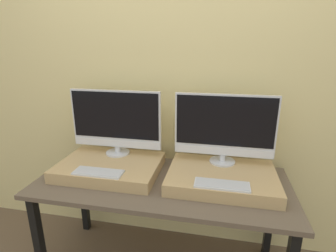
{
  "coord_description": "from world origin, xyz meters",
  "views": [
    {
      "loc": [
        0.34,
        -1.14,
        1.57
      ],
      "look_at": [
        0.0,
        0.54,
        1.03
      ],
      "focal_mm": 28.0,
      "sensor_mm": 36.0,
      "label": 1
    }
  ],
  "objects_px": {
    "monitor_left": "(116,121)",
    "keyboard_right": "(222,185)",
    "keyboard_left": "(98,172)",
    "monitor_right": "(224,127)"
  },
  "relations": [
    {
      "from": "monitor_left",
      "to": "keyboard_left",
      "type": "bearing_deg",
      "value": -90.0
    },
    {
      "from": "keyboard_left",
      "to": "keyboard_right",
      "type": "distance_m",
      "value": 0.76
    },
    {
      "from": "keyboard_left",
      "to": "monitor_right",
      "type": "distance_m",
      "value": 0.86
    },
    {
      "from": "monitor_left",
      "to": "keyboard_right",
      "type": "relative_size",
      "value": 2.1
    },
    {
      "from": "monitor_left",
      "to": "monitor_right",
      "type": "xyz_separation_m",
      "value": [
        0.76,
        0.0,
        0.0
      ]
    },
    {
      "from": "monitor_right",
      "to": "keyboard_right",
      "type": "height_order",
      "value": "monitor_right"
    },
    {
      "from": "monitor_right",
      "to": "keyboard_left",
      "type": "bearing_deg",
      "value": -157.05
    },
    {
      "from": "monitor_right",
      "to": "monitor_left",
      "type": "bearing_deg",
      "value": 180.0
    },
    {
      "from": "monitor_left",
      "to": "keyboard_right",
      "type": "distance_m",
      "value": 0.86
    },
    {
      "from": "keyboard_left",
      "to": "monitor_left",
      "type": "bearing_deg",
      "value": 90.0
    }
  ]
}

